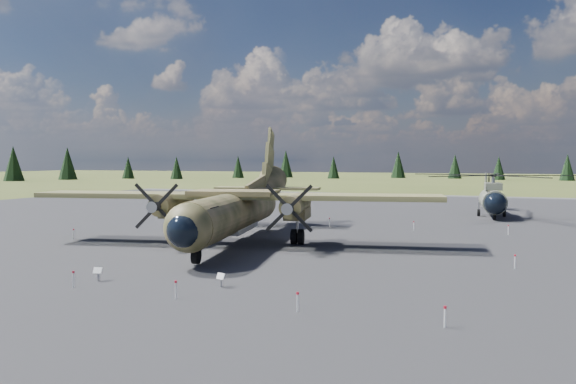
% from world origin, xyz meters
% --- Properties ---
extents(ground, '(500.00, 500.00, 0.00)m').
position_xyz_m(ground, '(0.00, 0.00, 0.00)').
color(ground, '#565E2A').
rests_on(ground, ground).
extents(apron, '(120.00, 120.00, 0.04)m').
position_xyz_m(apron, '(0.00, 10.00, 0.00)').
color(apron, '#555459').
rests_on(apron, ground).
extents(transport_plane, '(30.99, 27.80, 10.24)m').
position_xyz_m(transport_plane, '(-3.58, 3.71, 2.94)').
color(transport_plane, '#3F4022').
rests_on(transport_plane, ground).
extents(helicopter_near, '(20.99, 23.43, 4.84)m').
position_xyz_m(helicopter_near, '(14.20, 31.06, 3.44)').
color(helicopter_near, slate).
rests_on(helicopter_near, ground).
extents(info_placard_left, '(0.50, 0.28, 0.74)m').
position_xyz_m(info_placard_left, '(-3.94, -11.80, 0.49)').
color(info_placard_left, gray).
rests_on(info_placard_left, ground).
extents(info_placard_right, '(0.49, 0.30, 0.72)m').
position_xyz_m(info_placard_right, '(2.78, -10.64, 0.48)').
color(info_placard_right, gray).
rests_on(info_placard_right, ground).
extents(barrier_fence, '(33.12, 29.62, 0.85)m').
position_xyz_m(barrier_fence, '(-0.46, -0.08, 0.51)').
color(barrier_fence, silver).
rests_on(barrier_fence, ground).
extents(treeline, '(341.65, 336.86, 10.97)m').
position_xyz_m(treeline, '(-2.45, 3.02, 4.84)').
color(treeline, black).
rests_on(treeline, ground).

